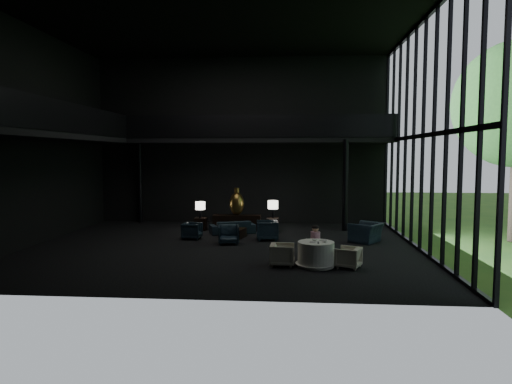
# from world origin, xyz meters

# --- Properties ---
(floor) EXTENTS (14.00, 12.00, 0.02)m
(floor) POSITION_xyz_m (0.00, 0.00, 0.00)
(floor) COLOR black
(floor) RESTS_ON ground
(ceiling) EXTENTS (14.00, 12.00, 0.02)m
(ceiling) POSITION_xyz_m (0.00, 0.00, 8.00)
(ceiling) COLOR black
(ceiling) RESTS_ON ground
(wall_back) EXTENTS (14.00, 0.04, 8.00)m
(wall_back) POSITION_xyz_m (0.00, 6.00, 4.00)
(wall_back) COLOR black
(wall_back) RESTS_ON ground
(wall_front) EXTENTS (14.00, 0.04, 8.00)m
(wall_front) POSITION_xyz_m (0.00, -6.00, 4.00)
(wall_front) COLOR black
(wall_front) RESTS_ON ground
(wall_left) EXTENTS (0.04, 12.00, 8.00)m
(wall_left) POSITION_xyz_m (-7.00, 0.00, 4.00)
(wall_left) COLOR black
(wall_left) RESTS_ON ground
(curtain_wall) EXTENTS (0.20, 12.00, 8.00)m
(curtain_wall) POSITION_xyz_m (6.95, 0.00, 4.00)
(curtain_wall) COLOR black
(curtain_wall) RESTS_ON ground
(mezzanine_left) EXTENTS (2.00, 12.00, 0.25)m
(mezzanine_left) POSITION_xyz_m (-6.00, 0.00, 4.00)
(mezzanine_left) COLOR black
(mezzanine_left) RESTS_ON wall_left
(mezzanine_back) EXTENTS (12.00, 2.00, 0.25)m
(mezzanine_back) POSITION_xyz_m (1.00, 5.00, 4.00)
(mezzanine_back) COLOR black
(mezzanine_back) RESTS_ON wall_back
(railing_left) EXTENTS (0.06, 12.00, 1.00)m
(railing_left) POSITION_xyz_m (-5.00, 0.00, 4.60)
(railing_left) COLOR black
(railing_left) RESTS_ON mezzanine_left
(railing_back) EXTENTS (12.00, 0.06, 1.00)m
(railing_back) POSITION_xyz_m (1.00, 4.00, 4.60)
(railing_back) COLOR black
(railing_back) RESTS_ON mezzanine_back
(column_nw) EXTENTS (0.24, 0.24, 4.00)m
(column_nw) POSITION_xyz_m (-5.00, 5.70, 2.00)
(column_nw) COLOR black
(column_nw) RESTS_ON floor
(column_ne) EXTENTS (0.24, 0.24, 4.00)m
(column_ne) POSITION_xyz_m (4.80, 4.00, 2.00)
(column_ne) COLOR black
(column_ne) RESTS_ON floor
(console) EXTENTS (2.12, 0.48, 0.67)m
(console) POSITION_xyz_m (0.04, 3.72, 0.34)
(console) COLOR black
(console) RESTS_ON floor
(bronze_urn) EXTENTS (0.65, 0.65, 1.21)m
(bronze_urn) POSITION_xyz_m (0.04, 3.73, 1.19)
(bronze_urn) COLOR brown
(bronze_urn) RESTS_ON console
(side_table_left) EXTENTS (0.50, 0.50, 0.55)m
(side_table_left) POSITION_xyz_m (-1.56, 3.62, 0.28)
(side_table_left) COLOR black
(side_table_left) RESTS_ON floor
(table_lamp_left) EXTENTS (0.43, 0.43, 0.72)m
(table_lamp_left) POSITION_xyz_m (-1.56, 3.55, 1.07)
(table_lamp_left) COLOR black
(table_lamp_left) RESTS_ON side_table_left
(side_table_right) EXTENTS (0.53, 0.53, 0.58)m
(side_table_right) POSITION_xyz_m (1.64, 3.53, 0.29)
(side_table_right) COLOR black
(side_table_right) RESTS_ON floor
(table_lamp_right) EXTENTS (0.45, 0.45, 0.75)m
(table_lamp_right) POSITION_xyz_m (1.64, 3.70, 1.12)
(table_lamp_right) COLOR black
(table_lamp_right) RESTS_ON side_table_right
(sofa) EXTENTS (1.78, 1.10, 0.67)m
(sofa) POSITION_xyz_m (-0.04, 2.87, 0.34)
(sofa) COLOR black
(sofa) RESTS_ON floor
(lounge_armchair_west) EXTENTS (0.65, 0.68, 0.66)m
(lounge_armchair_west) POSITION_xyz_m (-1.47, 1.48, 0.33)
(lounge_armchair_west) COLOR #14202F
(lounge_armchair_west) RESTS_ON floor
(lounge_armchair_east) EXTENTS (0.91, 0.97, 0.92)m
(lounge_armchair_east) POSITION_xyz_m (1.51, 1.51, 0.46)
(lounge_armchair_east) COLOR black
(lounge_armchair_east) RESTS_ON floor
(lounge_armchair_south) EXTENTS (0.86, 0.82, 0.79)m
(lounge_armchair_south) POSITION_xyz_m (0.11, 0.61, 0.39)
(lounge_armchair_south) COLOR black
(lounge_armchair_south) RESTS_ON floor
(window_armchair) EXTENTS (1.35, 1.46, 1.07)m
(window_armchair) POSITION_xyz_m (5.31, 1.35, 0.53)
(window_armchair) COLOR black
(window_armchair) RESTS_ON floor
(coffee_table) EXTENTS (1.00, 1.00, 0.37)m
(coffee_table) POSITION_xyz_m (0.13, 1.96, 0.18)
(coffee_table) COLOR black
(coffee_table) RESTS_ON floor
(dining_table) EXTENTS (1.24, 1.24, 0.75)m
(dining_table) POSITION_xyz_m (3.20, -2.60, 0.33)
(dining_table) COLOR white
(dining_table) RESTS_ON floor
(dining_chair_north) EXTENTS (0.69, 0.66, 0.61)m
(dining_chair_north) POSITION_xyz_m (3.20, -1.67, 0.30)
(dining_chair_north) COLOR #B5A897
(dining_chair_north) RESTS_ON floor
(dining_chair_east) EXTENTS (0.75, 0.77, 0.61)m
(dining_chair_east) POSITION_xyz_m (4.15, -2.70, 0.30)
(dining_chair_east) COLOR #9E9587
(dining_chair_east) RESTS_ON floor
(dining_chair_west) EXTENTS (0.65, 0.69, 0.69)m
(dining_chair_west) POSITION_xyz_m (2.19, -2.59, 0.35)
(dining_chair_west) COLOR #A7A198
(dining_chair_west) RESTS_ON floor
(child) EXTENTS (0.31, 0.31, 0.66)m
(child) POSITION_xyz_m (3.23, -1.64, 0.78)
(child) COLOR #D59CB5
(child) RESTS_ON dining_chair_north
(plate_a) EXTENTS (0.31, 0.31, 0.01)m
(plate_a) POSITION_xyz_m (3.11, -2.70, 0.76)
(plate_a) COLOR white
(plate_a) RESTS_ON dining_table
(plate_b) EXTENTS (0.29, 0.29, 0.02)m
(plate_b) POSITION_xyz_m (3.42, -2.40, 0.76)
(plate_b) COLOR white
(plate_b) RESTS_ON dining_table
(saucer) EXTENTS (0.20, 0.20, 0.01)m
(saucer) POSITION_xyz_m (3.46, -2.65, 0.76)
(saucer) COLOR white
(saucer) RESTS_ON dining_table
(coffee_cup) EXTENTS (0.11, 0.11, 0.07)m
(coffee_cup) POSITION_xyz_m (3.45, -2.76, 0.80)
(coffee_cup) COLOR white
(coffee_cup) RESTS_ON saucer
(cereal_bowl) EXTENTS (0.14, 0.14, 0.07)m
(cereal_bowl) POSITION_xyz_m (3.16, -2.47, 0.79)
(cereal_bowl) COLOR white
(cereal_bowl) RESTS_ON dining_table
(cream_pot) EXTENTS (0.07, 0.07, 0.07)m
(cream_pot) POSITION_xyz_m (3.25, -2.89, 0.78)
(cream_pot) COLOR #99999E
(cream_pot) RESTS_ON dining_table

